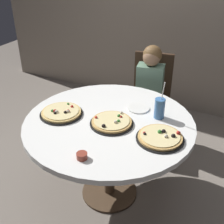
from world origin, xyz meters
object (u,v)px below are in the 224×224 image
(pizza_veggie, at_px, (112,122))
(soda_cup, at_px, (160,108))
(diner_child, at_px, (147,105))
(sauce_bowl, at_px, (82,156))
(pizza_cheese, at_px, (160,137))
(plate_small, at_px, (138,108))
(dining_table, at_px, (109,130))
(pizza_pepperoni, at_px, (61,113))
(chair_wooden, at_px, (151,94))

(pizza_veggie, xyz_separation_m, soda_cup, (0.28, 0.25, 0.06))
(diner_child, distance_m, soda_cup, 0.75)
(sauce_bowl, bearing_deg, pizza_veggie, 92.08)
(sauce_bowl, bearing_deg, pizza_cheese, 48.60)
(diner_child, height_order, plate_small, diner_child)
(diner_child, xyz_separation_m, plate_small, (0.11, -0.54, 0.27))
(pizza_cheese, bearing_deg, dining_table, 172.70)
(pizza_pepperoni, bearing_deg, sauce_bowl, -41.75)
(dining_table, height_order, pizza_veggie, pizza_veggie)
(chair_wooden, height_order, pizza_cheese, chair_wooden)
(sauce_bowl, bearing_deg, diner_child, 91.82)
(pizza_veggie, distance_m, pizza_pepperoni, 0.42)
(pizza_veggie, height_order, soda_cup, soda_cup)
(pizza_veggie, bearing_deg, dining_table, 140.23)
(pizza_cheese, xyz_separation_m, soda_cup, (-0.10, 0.27, 0.06))
(chair_wooden, distance_m, diner_child, 0.19)
(dining_table, distance_m, diner_child, 0.83)
(pizza_cheese, distance_m, sauce_bowl, 0.56)
(diner_child, relative_size, sauce_bowl, 15.46)
(pizza_veggie, bearing_deg, sauce_bowl, -87.92)
(pizza_veggie, distance_m, pizza_cheese, 0.39)
(chair_wooden, relative_size, sauce_bowl, 13.57)
(dining_table, relative_size, plate_small, 7.21)
(plate_small, bearing_deg, sauce_bowl, -95.57)
(pizza_veggie, bearing_deg, pizza_cheese, -3.18)
(pizza_veggie, xyz_separation_m, pizza_cheese, (0.39, -0.02, 0.00))
(soda_cup, height_order, plate_small, soda_cup)
(soda_cup, distance_m, plate_small, 0.21)
(diner_child, bearing_deg, chair_wooden, 100.39)
(pizza_cheese, bearing_deg, diner_child, 115.34)
(chair_wooden, xyz_separation_m, sauce_bowl, (0.07, -1.46, 0.24))
(pizza_cheese, distance_m, pizza_pepperoni, 0.80)
(sauce_bowl, bearing_deg, chair_wooden, 92.88)
(chair_wooden, bearing_deg, pizza_pepperoni, -108.37)
(pizza_cheese, relative_size, sauce_bowl, 4.74)
(diner_child, height_order, pizza_veggie, diner_child)
(pizza_veggie, relative_size, plate_small, 1.81)
(pizza_pepperoni, bearing_deg, pizza_veggie, 7.53)
(pizza_cheese, xyz_separation_m, plate_small, (-0.30, 0.33, -0.01))
(pizza_pepperoni, bearing_deg, plate_small, 35.51)
(dining_table, height_order, sauce_bowl, sauce_bowl)
(pizza_pepperoni, bearing_deg, diner_child, 66.51)
(diner_child, xyz_separation_m, sauce_bowl, (0.04, -1.28, 0.29))
(pizza_veggie, bearing_deg, soda_cup, 41.53)
(pizza_cheese, height_order, pizza_pepperoni, same)
(diner_child, height_order, pizza_pepperoni, diner_child)
(diner_child, distance_m, sauce_bowl, 1.32)
(pizza_veggie, xyz_separation_m, plate_small, (0.09, 0.31, -0.01))
(pizza_cheese, relative_size, plate_small, 1.84)
(dining_table, distance_m, sauce_bowl, 0.49)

